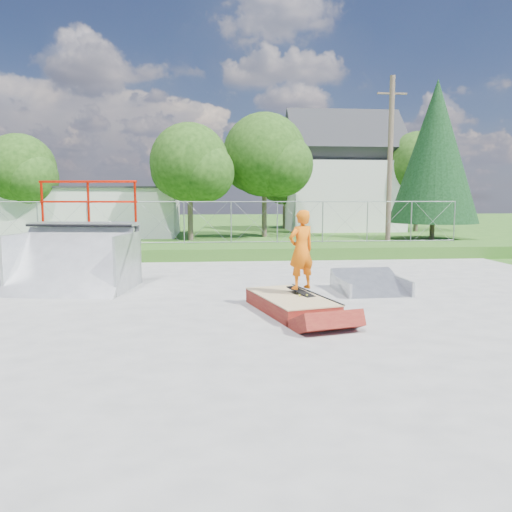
{
  "coord_description": "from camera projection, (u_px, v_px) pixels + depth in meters",
  "views": [
    {
      "loc": [
        -0.97,
        -10.89,
        2.49
      ],
      "look_at": [
        0.14,
        0.74,
        1.1
      ],
      "focal_mm": 35.0,
      "sensor_mm": 36.0,
      "label": 1
    }
  ],
  "objects": [
    {
      "name": "ground",
      "position": [
        253.0,
        309.0,
        11.15
      ],
      "size": [
        120.0,
        120.0,
        0.0
      ],
      "primitive_type": "plane",
      "color": "#2B5E1A",
      "rests_on": "ground"
    },
    {
      "name": "concrete_pad",
      "position": [
        253.0,
        308.0,
        11.15
      ],
      "size": [
        20.0,
        16.0,
        0.04
      ],
      "primitive_type": "cube",
      "color": "gray",
      "rests_on": "ground"
    },
    {
      "name": "grass_berm",
      "position": [
        232.0,
        252.0,
        20.51
      ],
      "size": [
        24.0,
        3.0,
        0.5
      ],
      "primitive_type": "cube",
      "color": "#2B5E1A",
      "rests_on": "ground"
    },
    {
      "name": "grind_box",
      "position": [
        291.0,
        304.0,
        10.75
      ],
      "size": [
        1.79,
        2.73,
        0.37
      ],
      "rotation": [
        0.0,
        0.0,
        0.25
      ],
      "color": "maroon",
      "rests_on": "concrete_pad"
    },
    {
      "name": "quarter_pipe",
      "position": [
        72.0,
        236.0,
        13.07
      ],
      "size": [
        3.3,
        2.92,
        2.94
      ],
      "primitive_type": null,
      "rotation": [
        0.0,
        0.0,
        -0.16
      ],
      "color": "#9B9FA3",
      "rests_on": "concrete_pad"
    },
    {
      "name": "flat_bank_ramp",
      "position": [
        370.0,
        283.0,
        12.93
      ],
      "size": [
        1.73,
        1.83,
        0.51
      ],
      "primitive_type": null,
      "rotation": [
        0.0,
        0.0,
        0.04
      ],
      "color": "#9B9FA3",
      "rests_on": "concrete_pad"
    },
    {
      "name": "skateboard",
      "position": [
        301.0,
        292.0,
        10.91
      ],
      "size": [
        0.55,
        0.81,
        0.13
      ],
      "primitive_type": "cube",
      "rotation": [
        0.14,
        0.0,
        0.46
      ],
      "color": "black",
      "rests_on": "grind_box"
    },
    {
      "name": "skater",
      "position": [
        301.0,
        253.0,
        10.8
      ],
      "size": [
        0.74,
        0.64,
        1.72
      ],
      "primitive_type": "imported",
      "rotation": [
        0.0,
        0.0,
        3.59
      ],
      "color": "orange",
      "rests_on": "grind_box"
    },
    {
      "name": "concrete_stairs",
      "position": [
        9.0,
        252.0,
        18.9
      ],
      "size": [
        1.5,
        1.6,
        0.8
      ],
      "primitive_type": null,
      "color": "gray",
      "rests_on": "ground"
    },
    {
      "name": "chain_link_fence",
      "position": [
        231.0,
        222.0,
        21.36
      ],
      "size": [
        20.0,
        0.06,
        1.8
      ],
      "primitive_type": null,
      "color": "gray",
      "rests_on": "grass_berm"
    },
    {
      "name": "utility_building_flat",
      "position": [
        98.0,
        212.0,
        31.96
      ],
      "size": [
        10.0,
        6.0,
        3.0
      ],
      "primitive_type": "cube",
      "color": "beige",
      "rests_on": "ground"
    },
    {
      "name": "gable_house",
      "position": [
        342.0,
        179.0,
        37.24
      ],
      "size": [
        8.4,
        6.08,
        8.94
      ],
      "color": "beige",
      "rests_on": "ground"
    },
    {
      "name": "utility_pole",
      "position": [
        390.0,
        164.0,
        23.24
      ],
      "size": [
        0.24,
        0.24,
        8.0
      ],
      "primitive_type": "cylinder",
      "color": "#4E3D31",
      "rests_on": "ground"
    },
    {
      "name": "tree_left_near",
      "position": [
        194.0,
        166.0,
        28.11
      ],
      "size": [
        4.76,
        4.48,
        6.65
      ],
      "color": "#4E3D31",
      "rests_on": "ground"
    },
    {
      "name": "tree_center",
      "position": [
        269.0,
        158.0,
        30.42
      ],
      "size": [
        5.44,
        5.12,
        7.6
      ],
      "color": "#4E3D31",
      "rests_on": "ground"
    },
    {
      "name": "tree_left_far",
      "position": [
        23.0,
        172.0,
        29.19
      ],
      "size": [
        4.42,
        4.16,
        6.18
      ],
      "color": "#4E3D31",
      "rests_on": "ground"
    },
    {
      "name": "tree_right_far",
      "position": [
        422.0,
        168.0,
        35.5
      ],
      "size": [
        5.1,
        4.8,
        7.12
      ],
      "color": "#4E3D31",
      "rests_on": "ground"
    },
    {
      "name": "tree_back_mid",
      "position": [
        288.0,
        182.0,
        38.75
      ],
      "size": [
        4.08,
        3.84,
        5.7
      ],
      "color": "#4E3D31",
      "rests_on": "ground"
    },
    {
      "name": "conifer_tree",
      "position": [
        435.0,
        152.0,
        28.49
      ],
      "size": [
        5.04,
        5.04,
        9.1
      ],
      "color": "#4E3D31",
      "rests_on": "ground"
    }
  ]
}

